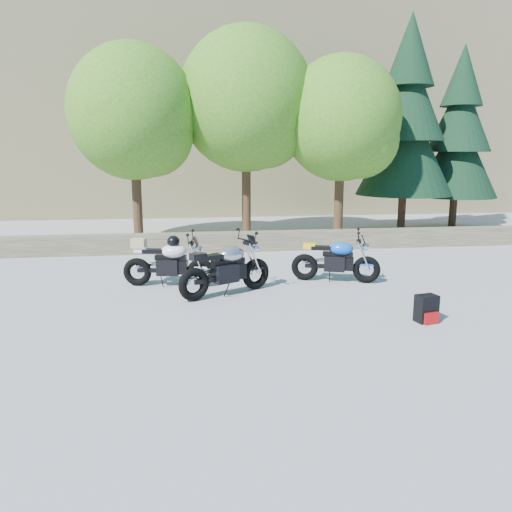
# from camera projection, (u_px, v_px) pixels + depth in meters

# --- Properties ---
(ground) EXTENTS (90.00, 90.00, 0.00)m
(ground) POSITION_uv_depth(u_px,v_px,m) (252.00, 312.00, 8.32)
(ground) COLOR #939398
(ground) RESTS_ON ground
(stone_wall) EXTENTS (22.00, 0.55, 0.50)m
(stone_wall) POSITION_uv_depth(u_px,v_px,m) (226.00, 242.00, 13.61)
(stone_wall) COLOR brown
(stone_wall) RESTS_ON ground
(hillside) EXTENTS (80.00, 30.00, 15.00)m
(hillside) POSITION_uv_depth(u_px,v_px,m) (243.00, 83.00, 34.42)
(hillside) COLOR olive
(hillside) RESTS_ON ground
(tree_decid_left) EXTENTS (3.67, 3.67, 5.62)m
(tree_decid_left) POSITION_uv_depth(u_px,v_px,m) (137.00, 117.00, 14.21)
(tree_decid_left) COLOR #382314
(tree_decid_left) RESTS_ON ground
(tree_decid_mid) EXTENTS (4.08, 4.08, 6.24)m
(tree_decid_mid) POSITION_uv_depth(u_px,v_px,m) (250.00, 105.00, 14.96)
(tree_decid_mid) COLOR #382314
(tree_decid_mid) RESTS_ON ground
(tree_decid_right) EXTENTS (3.54, 3.54, 5.41)m
(tree_decid_right) POSITION_uv_depth(u_px,v_px,m) (345.00, 123.00, 14.86)
(tree_decid_right) COLOR #382314
(tree_decid_right) RESTS_ON ground
(conifer_near) EXTENTS (3.17, 3.17, 7.06)m
(conifer_near) POSITION_uv_depth(u_px,v_px,m) (407.00, 121.00, 16.38)
(conifer_near) COLOR #382314
(conifer_near) RESTS_ON ground
(conifer_far) EXTENTS (2.82, 2.82, 6.27)m
(conifer_far) POSITION_uv_depth(u_px,v_px,m) (459.00, 135.00, 17.34)
(conifer_far) COLOR #382314
(conifer_far) RESTS_ON ground
(silver_bike) EXTENTS (1.81, 1.08, 1.00)m
(silver_bike) POSITION_uv_depth(u_px,v_px,m) (227.00, 269.00, 9.28)
(silver_bike) COLOR black
(silver_bike) RESTS_ON ground
(white_bike) EXTENTS (1.84, 0.62, 1.02)m
(white_bike) POSITION_uv_depth(u_px,v_px,m) (168.00, 261.00, 9.88)
(white_bike) COLOR black
(white_bike) RESTS_ON ground
(blue_bike) EXTENTS (1.77, 0.78, 0.92)m
(blue_bike) POSITION_uv_depth(u_px,v_px,m) (336.00, 260.00, 10.25)
(blue_bike) COLOR black
(blue_bike) RESTS_ON ground
(backpack) EXTENTS (0.36, 0.33, 0.43)m
(backpack) POSITION_uv_depth(u_px,v_px,m) (427.00, 309.00, 7.79)
(backpack) COLOR black
(backpack) RESTS_ON ground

